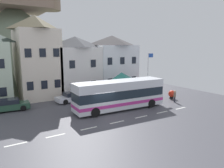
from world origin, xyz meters
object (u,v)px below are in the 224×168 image
at_px(townhouse_03, 112,63).
at_px(townhouse_02, 76,65).
at_px(parked_car_00, 141,88).
at_px(public_bench, 114,92).
at_px(townhouse_01, 36,57).
at_px(pedestrian_00, 142,94).
at_px(parked_car_01, 7,105).
at_px(bus_shelter, 122,77).
at_px(pedestrian_02, 153,94).
at_px(hilltop_castle, 16,40).
at_px(transit_bus, 120,95).
at_px(harbour_buoy, 172,94).
at_px(parked_car_02, 73,97).
at_px(pedestrian_01, 175,96).
at_px(flagpole, 148,71).

bearing_deg(townhouse_03, townhouse_02, -176.33).
relative_size(parked_car_00, public_bench, 2.80).
xyz_separation_m(townhouse_01, pedestrian_00, (11.54, -9.60, -4.90)).
height_order(townhouse_01, pedestrian_00, townhouse_01).
bearing_deg(public_bench, parked_car_01, -178.27).
distance_m(bus_shelter, pedestrian_02, 4.85).
distance_m(hilltop_castle, parked_car_00, 31.13).
bearing_deg(parked_car_00, transit_bus, -151.92).
xyz_separation_m(townhouse_01, bus_shelter, (9.56, -7.42, -2.72)).
bearing_deg(pedestrian_00, townhouse_03, 84.79).
distance_m(parked_car_00, harbour_buoy, 5.56).
relative_size(transit_bus, parked_car_02, 2.40).
distance_m(townhouse_02, pedestrian_01, 15.22).
bearing_deg(bus_shelter, townhouse_03, 68.15).
height_order(transit_bus, parked_car_02, transit_bus).
distance_m(hilltop_castle, pedestrian_00, 33.33).
relative_size(parked_car_02, pedestrian_01, 2.92).
relative_size(hilltop_castle, public_bench, 28.06).
xyz_separation_m(hilltop_castle, flagpole, (13.21, -29.06, -4.90)).
relative_size(parked_car_00, harbour_buoy, 3.65).
relative_size(transit_bus, pedestrian_00, 7.09).
xyz_separation_m(townhouse_01, parked_car_00, (14.48, -5.78, -5.08)).
distance_m(townhouse_03, bus_shelter, 7.72).
height_order(pedestrian_00, public_bench, pedestrian_00).
distance_m(townhouse_01, hilltop_castle, 21.11).
bearing_deg(parked_car_00, hilltop_castle, 109.76).
height_order(hilltop_castle, transit_bus, hilltop_castle).
relative_size(townhouse_02, parked_car_02, 1.90).
distance_m(parked_car_00, flagpole, 3.90).
relative_size(pedestrian_02, public_bench, 1.05).
relative_size(parked_car_00, pedestrian_01, 2.78).
distance_m(townhouse_03, pedestrian_00, 9.95).
relative_size(hilltop_castle, bus_shelter, 11.81).
bearing_deg(townhouse_02, parked_car_02, -117.50).
height_order(public_bench, flagpole, flagpole).
relative_size(townhouse_03, pedestrian_00, 5.83).
bearing_deg(transit_bus, parked_car_02, 119.65).
bearing_deg(bus_shelter, public_bench, 81.76).
bearing_deg(parked_car_02, parked_car_01, -4.69).
xyz_separation_m(townhouse_02, flagpole, (8.19, -7.32, -0.67)).
bearing_deg(pedestrian_02, pedestrian_01, -51.67).
relative_size(hilltop_castle, harbour_buoy, 36.60).
bearing_deg(townhouse_01, parked_car_01, -130.75).
distance_m(bus_shelter, public_bench, 3.52).
bearing_deg(hilltop_castle, pedestrian_01, -67.69).
relative_size(townhouse_01, bus_shelter, 3.11).
xyz_separation_m(parked_car_02, pedestrian_00, (8.30, -4.28, 0.21)).
bearing_deg(pedestrian_00, parked_car_01, 165.74).
distance_m(townhouse_02, flagpole, 11.01).
bearing_deg(public_bench, townhouse_02, 135.88).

